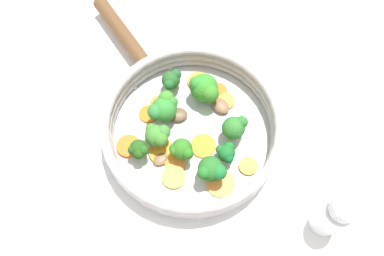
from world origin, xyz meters
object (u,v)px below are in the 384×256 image
at_px(salt_shaker, 334,215).
at_px(broccoli_floret_3, 181,150).
at_px(skillet, 192,133).
at_px(broccoli_floret_7, 203,88).
at_px(carrot_slice_3, 248,166).
at_px(carrot_slice_11, 226,101).
at_px(broccoli_floret_6, 139,150).
at_px(broccoli_floret_4, 211,170).
at_px(carrot_slice_9, 203,146).
at_px(mushroom_piece_0, 177,115).
at_px(carrot_slice_6, 160,104).
at_px(carrot_slice_10, 174,177).
at_px(carrot_slice_5, 129,146).
at_px(broccoli_floret_2, 171,80).
at_px(carrot_slice_2, 149,114).
at_px(mushroom_piece_1, 221,106).
at_px(carrot_slice_0, 175,164).
at_px(broccoli_floret_8, 235,127).
at_px(broccoli_floret_0, 226,153).
at_px(broccoli_floret_5, 164,108).
at_px(broccoli_floret_1, 157,135).
at_px(mushroom_piece_2, 161,159).
at_px(carrot_slice_7, 162,152).
at_px(carrot_slice_4, 221,184).
at_px(carrot_slice_1, 218,91).
at_px(carrot_slice_8, 198,82).

bearing_deg(salt_shaker, broccoli_floret_3, -109.05).
relative_size(skillet, broccoli_floret_7, 4.90).
height_order(carrot_slice_3, carrot_slice_11, same).
bearing_deg(broccoli_floret_6, broccoli_floret_4, 79.43).
distance_m(skillet, carrot_slice_3, 0.11).
distance_m(carrot_slice_9, mushroom_piece_0, 0.07).
bearing_deg(mushroom_piece_0, carrot_slice_11, 115.07).
xyz_separation_m(carrot_slice_6, carrot_slice_10, (0.13, 0.04, 0.00)).
height_order(carrot_slice_5, broccoli_floret_2, broccoli_floret_2).
xyz_separation_m(carrot_slice_5, salt_shaker, (0.08, 0.31, 0.04)).
bearing_deg(carrot_slice_3, carrot_slice_10, -74.25).
height_order(carrot_slice_5, broccoli_floret_4, broccoli_floret_4).
relative_size(carrot_slice_2, carrot_slice_3, 1.07).
distance_m(carrot_slice_9, broccoli_floret_2, 0.13).
bearing_deg(mushroom_piece_1, carrot_slice_0, -29.32).
bearing_deg(carrot_slice_2, mushroom_piece_0, 92.41).
bearing_deg(broccoli_floret_8, broccoli_floret_3, -59.83).
xyz_separation_m(carrot_slice_6, broccoli_floret_2, (-0.04, 0.02, 0.02)).
height_order(broccoli_floret_0, broccoli_floret_5, broccoli_floret_5).
bearing_deg(broccoli_floret_5, broccoli_floret_1, -3.33).
bearing_deg(broccoli_floret_0, carrot_slice_9, -110.96).
height_order(broccoli_floret_4, broccoli_floret_8, same).
bearing_deg(broccoli_floret_6, carrot_slice_6, 170.59).
xyz_separation_m(carrot_slice_5, broccoli_floret_6, (0.01, 0.02, 0.02)).
bearing_deg(broccoli_floret_6, mushroom_piece_2, 82.30).
bearing_deg(mushroom_piece_1, carrot_slice_7, -42.60).
relative_size(carrot_slice_4, broccoli_floret_0, 1.32).
height_order(carrot_slice_5, salt_shaker, salt_shaker).
bearing_deg(carrot_slice_1, carrot_slice_2, -62.63).
height_order(carrot_slice_1, broccoli_floret_7, broccoli_floret_7).
bearing_deg(broccoli_floret_4, broccoli_floret_3, -120.38).
bearing_deg(broccoli_floret_2, broccoli_floret_8, 55.49).
relative_size(carrot_slice_4, broccoli_floret_6, 1.15).
bearing_deg(carrot_slice_10, carrot_slice_0, -178.42).
relative_size(carrot_slice_3, carrot_slice_5, 0.79).
xyz_separation_m(carrot_slice_9, mushroom_piece_0, (-0.05, -0.05, 0.00)).
height_order(skillet, broccoli_floret_2, broccoli_floret_2).
distance_m(carrot_slice_0, carrot_slice_10, 0.02).
xyz_separation_m(carrot_slice_4, broccoli_floret_2, (-0.16, -0.10, 0.02)).
distance_m(carrot_slice_9, broccoli_floret_3, 0.05).
bearing_deg(carrot_slice_2, salt_shaker, 63.45).
distance_m(broccoli_floret_6, mushroom_piece_0, 0.09).
bearing_deg(broccoli_floret_3, carrot_slice_10, -10.24).
xyz_separation_m(carrot_slice_8, broccoli_floret_6, (0.15, -0.08, 0.02)).
distance_m(broccoli_floret_7, mushroom_piece_1, 0.04).
height_order(skillet, salt_shaker, salt_shaker).
distance_m(broccoli_floret_3, broccoli_floret_8, 0.09).
bearing_deg(carrot_slice_7, carrot_slice_4, 67.32).
relative_size(skillet, broccoli_floret_1, 6.07).
xyz_separation_m(broccoli_floret_3, broccoli_floret_4, (0.03, 0.05, 0.01)).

